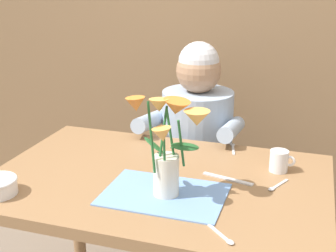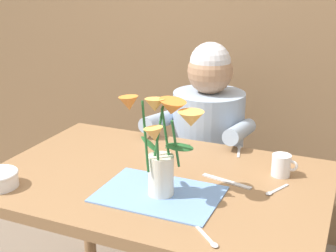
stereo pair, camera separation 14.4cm
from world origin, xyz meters
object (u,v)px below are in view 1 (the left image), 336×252
object	(u,v)px
seated_person	(196,158)
dinner_knife	(228,179)
ceramic_mug	(279,161)
flower_vase	(169,143)

from	to	relation	value
seated_person	dinner_knife	bearing A→B (deg)	-67.02
seated_person	dinner_knife	world-z (taller)	seated_person
seated_person	dinner_knife	size ratio (longest dim) A/B	5.97
ceramic_mug	dinner_knife	bearing A→B (deg)	-142.08
dinner_knife	ceramic_mug	world-z (taller)	ceramic_mug
ceramic_mug	flower_vase	bearing A→B (deg)	-136.58
flower_vase	ceramic_mug	distance (m)	0.47
flower_vase	dinner_knife	xyz separation A→B (m)	(0.16, 0.18, -0.18)
flower_vase	ceramic_mug	world-z (taller)	flower_vase
dinner_knife	flower_vase	bearing A→B (deg)	-118.72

